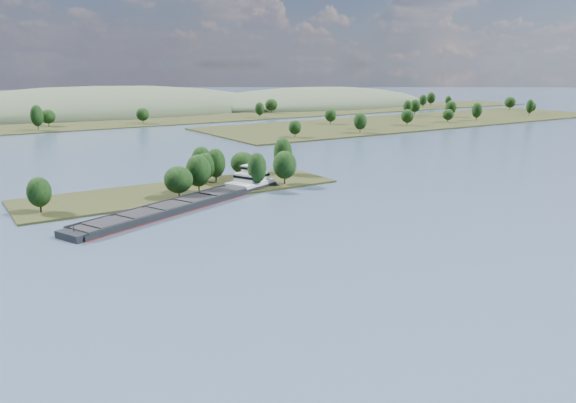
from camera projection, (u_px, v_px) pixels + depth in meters
ground at (284, 240)px, 128.99m from camera, size 1800.00×1800.00×0.00m
tree_island at (204, 177)px, 180.05m from camera, size 100.00×30.00×14.42m
right_bank at (423, 120)px, 397.78m from camera, size 320.00×90.00×14.29m
back_shoreline at (61, 126)px, 360.99m from camera, size 900.00×60.00×16.45m
hill_east at (316, 106)px, 551.65m from camera, size 260.00×140.00×36.00m
hill_west at (101, 113)px, 470.55m from camera, size 320.00×160.00×44.00m
cargo_barge at (198, 199)px, 162.39m from camera, size 73.74×37.47×10.30m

